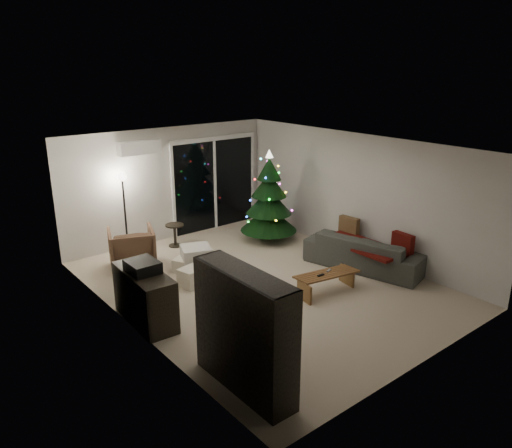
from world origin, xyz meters
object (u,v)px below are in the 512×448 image
(sofa, at_px, (365,251))
(christmas_tree, at_px, (269,196))
(bookshelf, at_px, (232,337))
(media_cabinet, at_px, (145,297))
(armchair, at_px, (132,248))
(coffee_table, at_px, (326,283))

(sofa, xyz_separation_m, christmas_tree, (-0.43, 2.39, 0.69))
(bookshelf, distance_m, media_cabinet, 2.28)
(bookshelf, distance_m, sofa, 4.58)
(armchair, distance_m, coffee_table, 3.81)
(bookshelf, xyz_separation_m, media_cabinet, (0.00, 2.25, -0.36))
(armchair, bearing_deg, coffee_table, 144.21)
(armchair, relative_size, christmas_tree, 0.42)
(media_cabinet, distance_m, sofa, 4.37)
(bookshelf, relative_size, sofa, 0.67)
(armchair, bearing_deg, bookshelf, 99.97)
(media_cabinet, xyz_separation_m, coffee_table, (2.91, -1.05, -0.24))
(media_cabinet, bearing_deg, sofa, -6.81)
(media_cabinet, height_order, christmas_tree, christmas_tree)
(christmas_tree, bearing_deg, bookshelf, -134.84)
(bookshelf, relative_size, armchair, 1.78)
(media_cabinet, height_order, coffee_table, media_cabinet)
(armchair, distance_m, christmas_tree, 3.18)
(bookshelf, xyz_separation_m, christmas_tree, (3.87, 3.89, 0.25))
(sofa, bearing_deg, bookshelf, 94.98)
(media_cabinet, distance_m, coffee_table, 3.11)
(media_cabinet, relative_size, sofa, 0.58)
(bookshelf, relative_size, coffee_table, 1.37)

